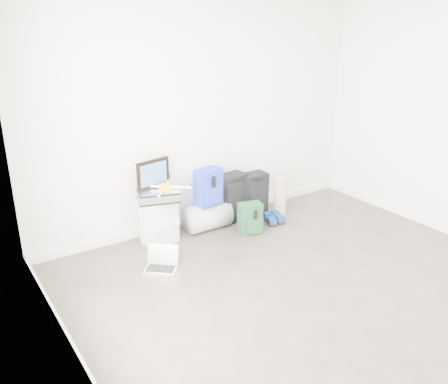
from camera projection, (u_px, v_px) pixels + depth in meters
ground at (350, 313)px, 4.24m from camera, size 5.00×5.00×0.00m
room_envelope at (369, 123)px, 3.66m from camera, size 4.52×5.02×2.71m
boxes_stack at (159, 222)px, 5.47m from camera, size 0.43×0.38×0.53m
briefcase at (158, 195)px, 5.35m from camera, size 0.53×0.45×0.13m
painting at (153, 174)px, 5.35m from camera, size 0.43×0.12×0.33m
drone at (165, 187)px, 5.35m from camera, size 0.50×0.50×0.06m
duffel_bag at (208, 216)px, 5.85m from camera, size 0.56×0.35×0.34m
blue_backpack at (209, 188)px, 5.69m from camera, size 0.35×0.28×0.45m
large_suitcase at (231, 198)px, 6.04m from camera, size 0.43×0.30×0.63m
green_backpack at (250, 219)px, 5.74m from camera, size 0.31×0.26×0.39m
carry_on at (253, 195)px, 6.18m from camera, size 0.38×0.26×0.59m
shoes at (275, 219)px, 6.10m from camera, size 0.30×0.27×0.09m
rolled_rug at (280, 196)px, 6.28m from camera, size 0.16×0.16×0.50m
laptop at (162, 263)px, 4.98m from camera, size 0.41×0.40×0.24m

